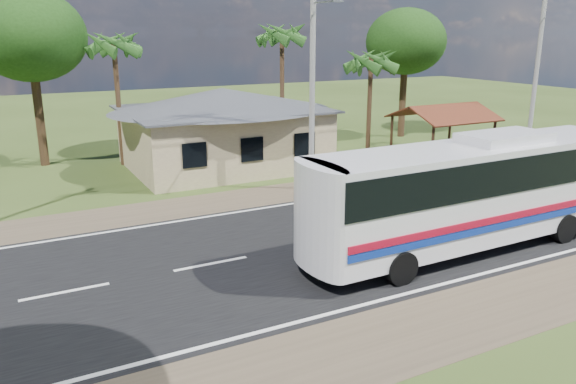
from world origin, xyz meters
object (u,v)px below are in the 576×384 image
Objects in this scene: coach_bus at (478,184)px; person at (557,148)px; motorcycle at (364,173)px; waiting_shed at (443,114)px.

person is at bearing 27.31° from coach_bus.
motorcycle is (1.63, 9.01, -1.77)m from coach_bus.
coach_bus is 15.70m from person.
waiting_shed is 2.67× the size of motorcycle.
motorcycle is at bearing 78.93° from coach_bus.
waiting_shed is 2.79× the size of person.
coach_bus is 6.64× the size of motorcycle.
person is (5.11, -3.89, -1.80)m from waiting_shed.
waiting_shed is 7.74m from motorcycle.
coach_bus is at bearing -127.64° from waiting_shed.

